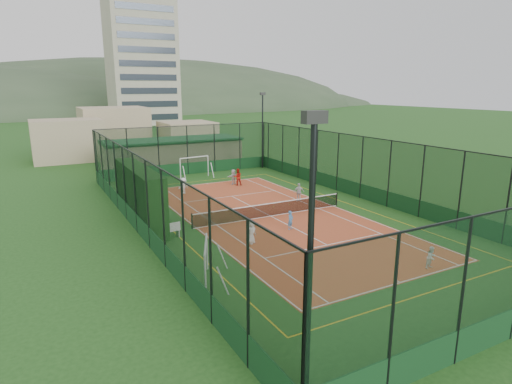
% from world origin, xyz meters
% --- Properties ---
extents(ground, '(300.00, 300.00, 0.00)m').
position_xyz_m(ground, '(0.00, 0.00, 0.00)').
color(ground, '#204D1A').
rests_on(ground, ground).
extents(court_slab, '(11.17, 23.97, 0.01)m').
position_xyz_m(court_slab, '(0.00, 0.00, 0.01)').
color(court_slab, '#A75425').
rests_on(court_slab, ground).
extents(tennis_net, '(11.67, 0.12, 1.06)m').
position_xyz_m(tennis_net, '(0.00, 0.00, 0.53)').
color(tennis_net, black).
rests_on(tennis_net, ground).
extents(perimeter_fence, '(18.12, 34.12, 5.00)m').
position_xyz_m(perimeter_fence, '(0.00, 0.00, 2.50)').
color(perimeter_fence, black).
rests_on(perimeter_fence, ground).
extents(floodlight_sw, '(0.60, 0.26, 8.25)m').
position_xyz_m(floodlight_sw, '(-8.60, -16.60, 4.12)').
color(floodlight_sw, black).
rests_on(floodlight_sw, ground).
extents(floodlight_ne, '(0.60, 0.26, 8.25)m').
position_xyz_m(floodlight_ne, '(8.60, 16.60, 4.12)').
color(floodlight_ne, black).
rests_on(floodlight_ne, ground).
extents(clubhouse, '(15.20, 7.20, 3.15)m').
position_xyz_m(clubhouse, '(0.00, 22.00, 1.57)').
color(clubhouse, tan).
rests_on(clubhouse, ground).
extents(apartment_tower, '(15.00, 12.00, 30.00)m').
position_xyz_m(apartment_tower, '(12.00, 82.00, 15.00)').
color(apartment_tower, beige).
rests_on(apartment_tower, ground).
extents(distant_hills, '(200.00, 60.00, 24.00)m').
position_xyz_m(distant_hills, '(0.00, 150.00, 0.00)').
color(distant_hills, '#384C33').
rests_on(distant_hills, ground).
extents(hedge_left, '(1.28, 8.55, 3.74)m').
position_xyz_m(hedge_left, '(-8.30, 2.84, 1.87)').
color(hedge_left, black).
rests_on(hedge_left, ground).
extents(white_bench, '(1.84, 0.73, 1.00)m').
position_xyz_m(white_bench, '(-7.80, -1.01, 0.50)').
color(white_bench, white).
rests_on(white_bench, ground).
extents(futsal_goal_near, '(2.96, 1.91, 1.85)m').
position_xyz_m(futsal_goal_near, '(-7.82, -7.50, 0.93)').
color(futsal_goal_near, white).
rests_on(futsal_goal_near, ground).
extents(futsal_goal_far, '(3.30, 1.36, 2.07)m').
position_xyz_m(futsal_goal_far, '(-0.04, 14.94, 1.03)').
color(futsal_goal_far, white).
rests_on(futsal_goal_far, ground).
extents(child_near_left, '(0.80, 0.70, 1.38)m').
position_xyz_m(child_near_left, '(-3.69, -4.09, 0.70)').
color(child_near_left, white).
rests_on(child_near_left, court_slab).
extents(child_near_mid, '(0.52, 0.44, 1.21)m').
position_xyz_m(child_near_mid, '(-0.33, -3.03, 0.61)').
color(child_near_mid, '#4384BF').
rests_on(child_near_mid, court_slab).
extents(child_near_right, '(0.59, 0.48, 1.13)m').
position_xyz_m(child_near_right, '(2.56, -11.41, 0.58)').
color(child_near_right, white).
rests_on(child_near_right, court_slab).
extents(child_far_left, '(0.98, 0.71, 1.37)m').
position_xyz_m(child_far_left, '(-3.22, 9.13, 0.70)').
color(child_far_left, white).
rests_on(child_far_left, court_slab).
extents(child_far_right, '(0.91, 0.68, 1.43)m').
position_xyz_m(child_far_right, '(4.04, 2.52, 0.73)').
color(child_far_right, silver).
rests_on(child_far_right, court_slab).
extents(child_far_back, '(1.35, 0.88, 1.40)m').
position_xyz_m(child_far_back, '(2.10, 10.48, 0.71)').
color(child_far_back, white).
rests_on(child_far_back, court_slab).
extents(coach, '(0.86, 0.73, 1.55)m').
position_xyz_m(coach, '(2.25, 9.87, 0.78)').
color(coach, '#B31C13').
rests_on(coach, court_slab).
extents(tennis_balls, '(5.55, 0.82, 0.07)m').
position_xyz_m(tennis_balls, '(-0.07, 1.69, 0.04)').
color(tennis_balls, '#CCE033').
rests_on(tennis_balls, court_slab).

